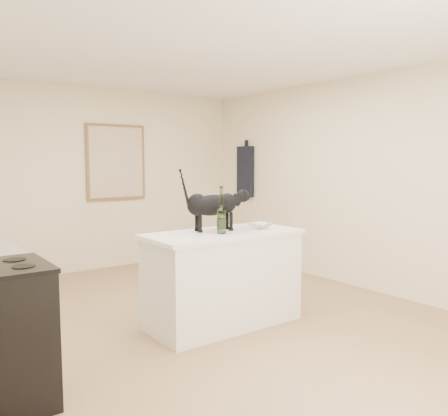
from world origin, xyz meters
TOP-DOWN VIEW (x-y plane):
  - floor at (0.00, 0.00)m, footprint 5.50×5.50m
  - ceiling at (0.00, 0.00)m, footprint 5.50×5.50m
  - wall_back at (0.00, 2.75)m, footprint 4.50×0.00m
  - wall_right at (2.25, 0.00)m, footprint 0.00×5.50m
  - island_base at (0.10, -0.20)m, footprint 1.44×0.67m
  - island_top at (0.10, -0.20)m, footprint 1.50×0.70m
  - artwork_frame at (0.30, 2.72)m, footprint 0.90×0.03m
  - artwork_canvas at (0.30, 2.70)m, footprint 0.82×0.00m
  - hanging_garment at (2.19, 2.05)m, footprint 0.08×0.34m
  - black_cat at (0.06, -0.10)m, footprint 0.66×0.33m
  - wine_bottle at (0.02, -0.28)m, footprint 0.09×0.09m
  - glass_bowl at (0.52, -0.25)m, footprint 0.24×0.24m

SIDE VIEW (x-z plane):
  - floor at x=0.00m, z-range 0.00..0.00m
  - island_base at x=0.10m, z-range 0.00..0.86m
  - island_top at x=0.10m, z-range 0.86..0.90m
  - glass_bowl at x=0.52m, z-range 0.90..0.96m
  - wine_bottle at x=0.02m, z-range 0.90..1.29m
  - black_cat at x=0.06m, z-range 0.90..1.35m
  - wall_back at x=0.00m, z-range -0.95..3.55m
  - wall_right at x=2.25m, z-range -1.45..4.05m
  - hanging_garment at x=2.19m, z-range 1.00..1.80m
  - artwork_frame at x=0.30m, z-range 1.00..2.10m
  - artwork_canvas at x=0.30m, z-range 1.04..2.06m
  - ceiling at x=0.00m, z-range 2.60..2.60m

